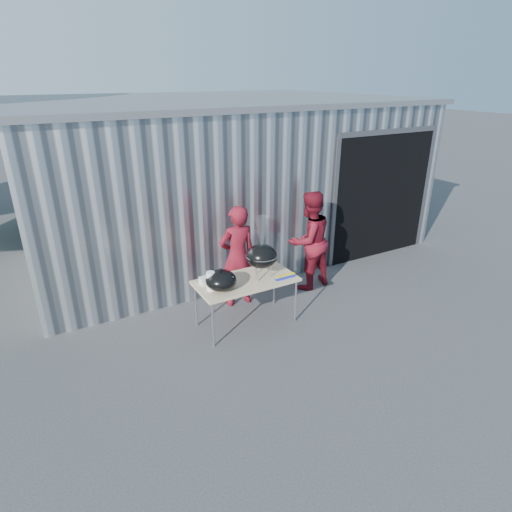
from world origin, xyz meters
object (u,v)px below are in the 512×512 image
kettle_grill (262,252)px  person_bystander (309,241)px  folding_table (246,282)px  person_cook (237,256)px

kettle_grill → person_bystander: size_ratio=0.54×
folding_table → kettle_grill: 0.52m
person_cook → person_bystander: 1.38m
kettle_grill → person_bystander: person_bystander is taller
folding_table → person_cook: person_cook is taller
kettle_grill → person_cook: (-0.06, 0.68, -0.32)m
kettle_grill → person_bystander: (1.32, 0.63, -0.29)m
person_bystander → kettle_grill: bearing=18.7°
folding_table → person_cook: size_ratio=0.88×
person_cook → person_bystander: (1.38, -0.05, 0.03)m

